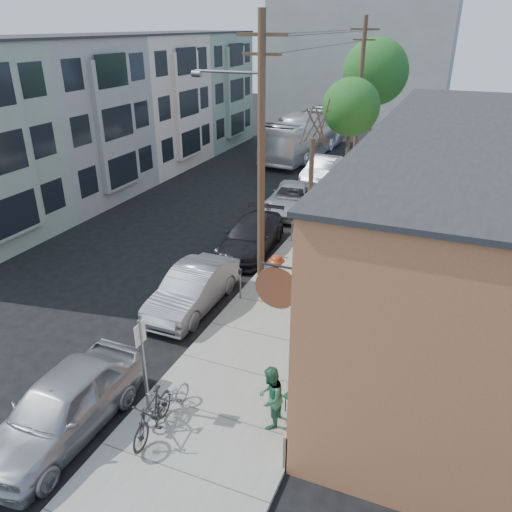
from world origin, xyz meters
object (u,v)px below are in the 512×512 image
at_px(sign_post, 143,357).
at_px(car_0, 62,406).
at_px(tree_leafy_far, 375,72).
at_px(patio_chair_a, 300,397).
at_px(parking_meter_far, 292,224).
at_px(car_3, 293,198).
at_px(parked_bike_a, 152,414).
at_px(patron_green, 270,397).
at_px(patio_chair_b, 295,395).
at_px(parking_meter_near, 240,279).
at_px(tree_bare, 310,189).
at_px(car_1, 193,289).
at_px(bus, 306,135).
at_px(parked_bike_b, 168,400).
at_px(car_2, 251,236).
at_px(cyclist, 276,276).
at_px(tree_leafy_mid, 351,107).
at_px(utility_pole_near, 260,153).
at_px(patron_grey, 296,351).
at_px(car_4, 323,169).

height_order(sign_post, car_0, sign_post).
height_order(tree_leafy_far, patio_chair_a, tree_leafy_far).
height_order(parking_meter_far, car_3, car_3).
xyz_separation_m(parked_bike_a, car_0, (-2.20, -0.73, 0.10)).
bearing_deg(patron_green, parked_bike_a, -66.48).
bearing_deg(parked_bike_a, patio_chair_b, 30.77).
distance_m(parking_meter_near, tree_leafy_far, 22.66).
height_order(sign_post, tree_bare, tree_bare).
height_order(car_0, car_1, car_0).
bearing_deg(patio_chair_b, bus, 125.71).
relative_size(patio_chair_a, bus, 0.07).
bearing_deg(parked_bike_b, car_2, 110.89).
height_order(parking_meter_near, cyclist, cyclist).
distance_m(car_0, car_2, 12.34).
distance_m(patio_chair_a, car_2, 10.85).
height_order(parked_bike_a, car_1, car_1).
bearing_deg(car_2, tree_leafy_mid, 74.53).
height_order(utility_pole_near, patio_chair_a, utility_pole_near).
height_order(patio_chair_a, patron_green, patron_green).
height_order(parking_meter_near, patron_grey, patron_grey).
distance_m(sign_post, patio_chair_a, 4.31).
relative_size(patron_grey, car_4, 0.32).
bearing_deg(tree_leafy_mid, patio_chair_b, -80.65).
bearing_deg(tree_bare, sign_post, -91.92).
bearing_deg(car_1, parking_meter_near, 35.92).
xyz_separation_m(cyclist, parked_bike_a, (-0.44, -7.82, -0.26)).
distance_m(parking_meter_far, cyclist, 5.49).
distance_m(utility_pole_near, car_3, 10.18).
distance_m(parked_bike_b, car_3, 17.02).
bearing_deg(patio_chair_a, car_0, -133.60).
height_order(patron_grey, car_0, car_0).
bearing_deg(patron_grey, bus, -163.74).
relative_size(utility_pole_near, patron_grey, 6.44).
bearing_deg(patio_chair_b, patron_green, -97.84).
distance_m(utility_pole_near, tree_bare, 6.16).
bearing_deg(tree_leafy_far, parked_bike_b, -89.59).
xyz_separation_m(tree_leafy_far, car_3, (-2.00, -11.45, -5.87)).
bearing_deg(tree_leafy_far, utility_pole_near, -91.15).
distance_m(patio_chair_a, bus, 29.63).
bearing_deg(car_2, bus, 95.16).
relative_size(tree_leafy_mid, car_2, 1.30).
height_order(patio_chair_b, parked_bike_a, parked_bike_a).
bearing_deg(car_4, tree_bare, -75.57).
distance_m(tree_bare, patron_grey, 10.95).
distance_m(parking_meter_near, bus, 23.88).
bearing_deg(parking_meter_far, car_0, -95.95).
bearing_deg(car_3, tree_leafy_far, 74.92).
relative_size(patio_chair_a, car_3, 0.16).
bearing_deg(parked_bike_b, car_3, 106.87).
bearing_deg(tree_leafy_mid, cyclist, -87.41).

